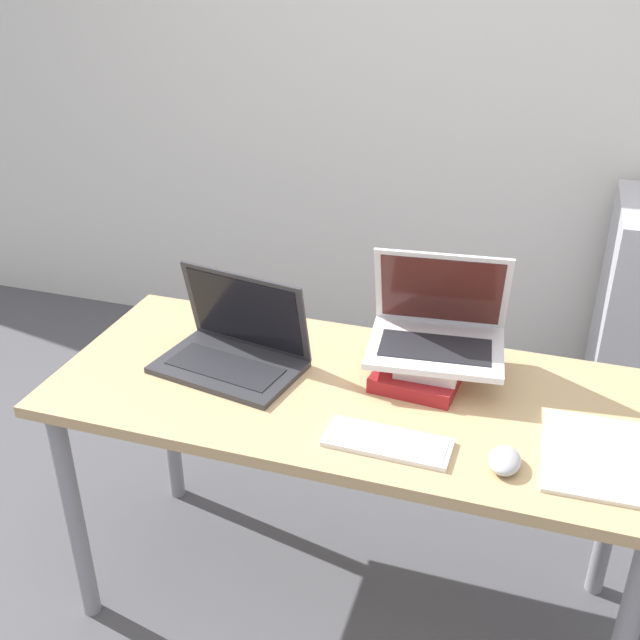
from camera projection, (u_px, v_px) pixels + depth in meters
wall_back at (464, 43)px, 2.83m from camera, size 8.00×0.05×2.70m
desk at (351, 418)px, 1.89m from camera, size 1.49×0.64×0.73m
laptop_left at (234, 348)px, 1.93m from camera, size 0.40×0.29×0.24m
book_stack at (426, 362)px, 1.90m from camera, size 0.23×0.30×0.07m
laptop_on_books at (437, 328)px, 1.87m from camera, size 0.36×0.29×0.25m
wireless_keyboard at (388, 442)px, 1.65m from camera, size 0.28×0.12×0.01m
mouse at (505, 460)px, 1.57m from camera, size 0.07×0.10×0.04m
notepad at (598, 456)px, 1.61m from camera, size 0.24×0.30×0.01m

